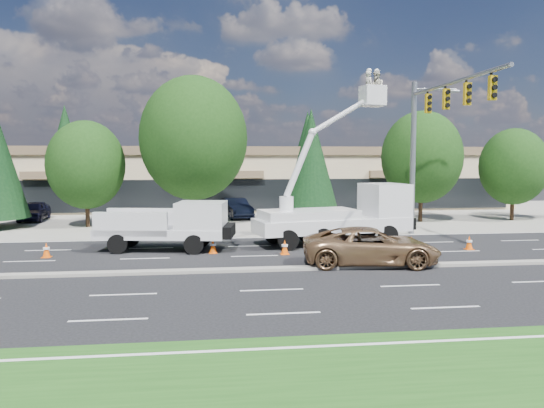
{
  "coord_description": "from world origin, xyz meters",
  "views": [
    {
      "loc": [
        -2.23,
        -21.04,
        4.57
      ],
      "look_at": [
        0.86,
        3.55,
        2.4
      ],
      "focal_mm": 35.0,
      "sensor_mm": 36.0,
      "label": 1
    }
  ],
  "objects": [
    {
      "name": "traffic_cone_a",
      "position": [
        -9.53,
        4.1,
        0.34
      ],
      "size": [
        0.4,
        0.4,
        0.7
      ],
      "color": "#F35707",
      "rests_on": "ground"
    },
    {
      "name": "tree_back_c",
      "position": [
        10.0,
        42.0,
        5.42
      ],
      "size": [
        5.13,
        5.13,
        10.1
      ],
      "color": "#332114",
      "rests_on": "ground"
    },
    {
      "name": "strip_mall",
      "position": [
        0.0,
        29.97,
        2.83
      ],
      "size": [
        50.4,
        15.4,
        5.5
      ],
      "color": "tan",
      "rests_on": "ground"
    },
    {
      "name": "traffic_cone_c",
      "position": [
        1.46,
        3.51,
        0.34
      ],
      "size": [
        0.4,
        0.4,
        0.7
      ],
      "color": "#F35707",
      "rests_on": "ground"
    },
    {
      "name": "tree_back_a",
      "position": [
        -18.0,
        42.0,
        5.66
      ],
      "size": [
        5.35,
        5.35,
        10.55
      ],
      "color": "#332114",
      "rests_on": "ground"
    },
    {
      "name": "tree_front_e",
      "position": [
        5.0,
        15.0,
        4.25
      ],
      "size": [
        4.02,
        4.02,
        7.93
      ],
      "color": "#332114",
      "rests_on": "ground"
    },
    {
      "name": "bucket_truck",
      "position": [
        5.15,
        6.34,
        1.98
      ],
      "size": [
        8.61,
        4.03,
        9.28
      ],
      "rotation": [
        0.0,
        0.0,
        0.19
      ],
      "color": "silver",
      "rests_on": "ground"
    },
    {
      "name": "road_median",
      "position": [
        0.0,
        0.0,
        0.06
      ],
      "size": [
        120.0,
        0.55,
        0.12
      ],
      "primitive_type": "cube",
      "color": "gray",
      "rests_on": "ground"
    },
    {
      "name": "minivan",
      "position": [
        4.75,
        0.6,
        0.8
      ],
      "size": [
        6.09,
        3.4,
        1.61
      ],
      "primitive_type": "imported",
      "rotation": [
        0.0,
        0.0,
        1.44
      ],
      "color": "olive",
      "rests_on": "ground"
    },
    {
      "name": "traffic_cone_d",
      "position": [
        7.83,
        3.78,
        0.34
      ],
      "size": [
        0.4,
        0.4,
        0.7
      ],
      "color": "#F35707",
      "rests_on": "ground"
    },
    {
      "name": "tree_front_g",
      "position": [
        20.0,
        15.0,
        3.92
      ],
      "size": [
        4.83,
        4.83,
        6.71
      ],
      "color": "#332114",
      "rests_on": "ground"
    },
    {
      "name": "tree_front_f",
      "position": [
        13.0,
        15.0,
        4.61
      ],
      "size": [
        5.68,
        5.68,
        7.89
      ],
      "color": "#332114",
      "rests_on": "ground"
    },
    {
      "name": "ground",
      "position": [
        0.0,
        0.0,
        0.0
      ],
      "size": [
        140.0,
        140.0,
        0.0
      ],
      "primitive_type": "plane",
      "color": "black",
      "rests_on": "ground"
    },
    {
      "name": "parked_car_east",
      "position": [
        0.0,
        18.98,
        0.76
      ],
      "size": [
        2.61,
        4.85,
        1.52
      ],
      "primitive_type": "imported",
      "rotation": [
        0.0,
        0.0,
        0.23
      ],
      "color": "black",
      "rests_on": "ground"
    },
    {
      "name": "tree_back_d",
      "position": [
        22.0,
        42.0,
        5.12
      ],
      "size": [
        4.85,
        4.85,
        9.55
      ],
      "color": "#332114",
      "rests_on": "ground"
    },
    {
      "name": "tree_front_c",
      "position": [
        -10.0,
        15.0,
        4.1
      ],
      "size": [
        5.05,
        5.05,
        7.01
      ],
      "color": "#332114",
      "rests_on": "ground"
    },
    {
      "name": "tree_front_d",
      "position": [
        -3.0,
        15.0,
        5.86
      ],
      "size": [
        7.22,
        7.22,
        10.02
      ],
      "color": "#332114",
      "rests_on": "ground"
    },
    {
      "name": "parked_car_west",
      "position": [
        -14.63,
        19.1,
        0.72
      ],
      "size": [
        1.94,
        4.3,
        1.43
      ],
      "primitive_type": "imported",
      "rotation": [
        0.0,
        0.0,
        0.06
      ],
      "color": "black",
      "rests_on": "ground"
    },
    {
      "name": "utility_pickup",
      "position": [
        -3.95,
        5.3,
        0.99
      ],
      "size": [
        6.57,
        3.3,
        2.41
      ],
      "rotation": [
        0.0,
        0.0,
        -0.16
      ],
      "color": "silver",
      "rests_on": "ground"
    },
    {
      "name": "traffic_cone_b",
      "position": [
        -1.92,
        4.24,
        0.34
      ],
      "size": [
        0.4,
        0.4,
        0.7
      ],
      "color": "#F35707",
      "rests_on": "ground"
    },
    {
      "name": "traffic_cone_e",
      "position": [
        10.79,
        3.66,
        0.34
      ],
      "size": [
        0.4,
        0.4,
        0.7
      ],
      "color": "#F35707",
      "rests_on": "ground"
    },
    {
      "name": "signal_mast",
      "position": [
        10.03,
        7.04,
        6.06
      ],
      "size": [
        2.76,
        10.16,
        9.0
      ],
      "color": "gray",
      "rests_on": "ground"
    },
    {
      "name": "concrete_apron",
      "position": [
        0.0,
        20.0,
        0.01
      ],
      "size": [
        140.0,
        22.0,
        0.01
      ],
      "primitive_type": "cube",
      "color": "gray",
      "rests_on": "ground"
    },
    {
      "name": "tree_back_b",
      "position": [
        -4.0,
        42.0,
        6.16
      ],
      "size": [
        5.83,
        5.83,
        11.48
      ],
      "color": "#332114",
      "rests_on": "ground"
    }
  ]
}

